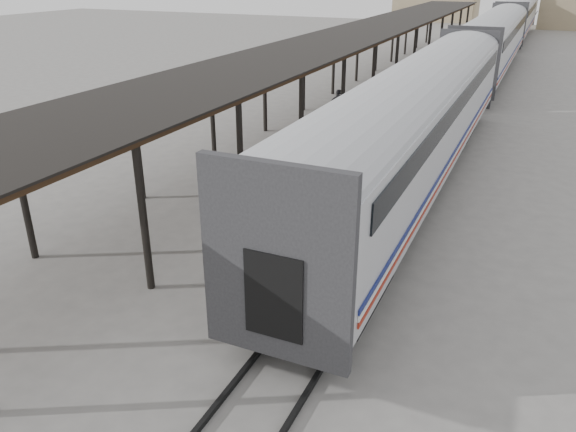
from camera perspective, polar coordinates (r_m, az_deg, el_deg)
The scene contains 10 objects.
ground at distance 16.00m, azimuth -5.53°, elevation -4.88°, with size 160.00×160.00×0.00m, color slate.
train at distance 46.31m, azimuth 20.11°, elevation 16.44°, with size 3.45×76.01×4.01m.
canopy at distance 37.76m, azimuth 8.39°, elevation 18.16°, with size 4.90×64.30×4.15m.
rails at distance 46.87m, azimuth 19.68°, elevation 13.29°, with size 1.54×150.00×0.12m.
building_left at distance 95.74m, azimuth 14.90°, elevation 20.47°, with size 12.00×8.00×6.00m, color tan.
baggage_cart at distance 15.60m, azimuth -3.13°, elevation -2.90°, with size 1.98×2.68×0.86m.
suitcase_stack at distance 15.74m, azimuth -3.51°, elevation -0.95°, with size 1.30×1.36×0.57m.
luggage_tug at distance 28.52m, azimuth 3.69°, elevation 9.47°, with size 1.31×1.60×1.22m.
porter at distance 14.55m, azimuth -3.51°, elevation -0.65°, with size 0.57×0.37×1.56m, color navy.
pedestrian at distance 30.43m, azimuth 5.14°, elevation 11.02°, with size 1.06×0.44×1.80m, color black.
Camera 1 is at (7.13, -12.07, 7.70)m, focal length 35.00 mm.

